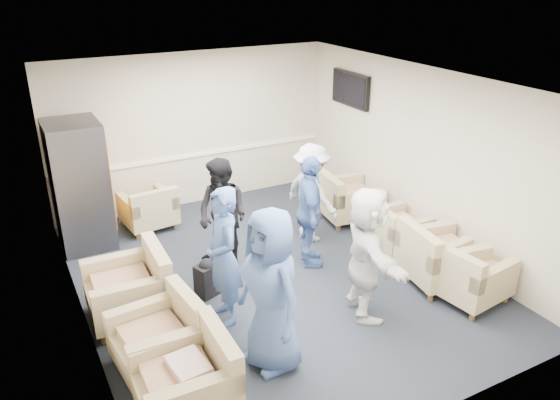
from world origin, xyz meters
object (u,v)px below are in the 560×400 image
armchair_corner (149,210)px  person_front_left (271,291)px  armchair_right_midfar (393,231)px  person_back_left (223,215)px  armchair_right_far (345,200)px  person_mid_left (223,257)px  person_mid_right (310,212)px  vending_machine (80,185)px  armchair_right_midnear (436,258)px  armchair_left_near (191,382)px  armchair_left_far (133,290)px  armchair_right_near (467,277)px  armchair_left_mid (164,340)px  person_front_right (367,253)px  person_back_right (311,193)px

armchair_corner → person_front_left: bearing=87.5°
armchair_right_midfar → person_back_left: person_back_left is taller
person_back_left → armchair_right_far: bearing=74.1°
person_mid_left → person_back_left: 1.27m
armchair_right_far → person_mid_right: (-1.32, -1.01, 0.47)m
vending_machine → armchair_right_midnear: bearing=-40.8°
armchair_left_near → armchair_left_far: armchair_left_far is taller
armchair_right_midfar → person_mid_right: size_ratio=0.49×
person_back_left → armchair_right_near: bearing=19.2°
armchair_right_midfar → armchair_right_far: 1.24m
armchair_left_far → armchair_right_midfar: 3.90m
armchair_left_near → armchair_left_mid: size_ratio=0.96×
armchair_right_near → armchair_right_midfar: (0.05, 1.52, -0.02)m
armchair_corner → person_mid_right: size_ratio=0.53×
person_mid_left → armchair_right_near: bearing=74.3°
armchair_right_near → armchair_right_far: (0.02, 2.76, 0.02)m
armchair_right_far → person_back_left: (-2.43, -0.51, 0.46)m
person_mid_right → armchair_right_far: bearing=-29.5°
person_front_left → person_front_right: 1.47m
armchair_corner → vending_machine: bearing=-3.1°
person_front_left → person_mid_left: size_ratio=1.06×
person_mid_left → person_front_left: bearing=11.8°
armchair_left_far → vending_machine: 2.36m
armchair_left_mid → person_back_right: 3.49m
armchair_right_midfar → person_back_right: (-0.92, 0.90, 0.47)m
armchair_right_far → person_back_left: person_back_left is taller
armchair_right_midnear → person_back_right: size_ratio=0.66×
person_back_left → armchair_left_mid: bearing=-67.5°
armchair_right_near → armchair_corner: size_ratio=1.08×
armchair_left_near → armchair_right_midnear: bearing=101.9°
vending_machine → person_front_left: (1.25, -3.84, -0.06)m
vending_machine → armchair_left_far: bearing=-86.0°
armchair_left_far → person_front_right: person_front_right is taller
armchair_right_midnear → person_mid_left: size_ratio=0.60×
person_back_left → person_front_right: person_front_right is taller
armchair_right_near → person_back_left: size_ratio=0.58×
person_mid_left → armchair_left_far: bearing=-116.2°
armchair_left_mid → person_front_right: bearing=80.3°
armchair_right_midnear → vending_machine: bearing=57.3°
armchair_corner → person_front_right: bearing=108.9°
armchair_left_mid → armchair_right_near: 3.84m
armchair_right_midfar → person_mid_left: 3.01m
armchair_left_near → armchair_left_mid: 0.75m
armchair_left_far → armchair_corner: (0.85, 2.33, -0.06)m
person_mid_right → vending_machine: bearing=74.2°
armchair_left_mid → person_front_right: (2.48, -0.19, 0.49)m
person_back_right → person_back_left: bearing=83.2°
armchair_left_near → armchair_right_near: armchair_left_near is taller
person_mid_right → person_mid_left: bearing=136.2°
armchair_left_far → person_back_left: size_ratio=0.59×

